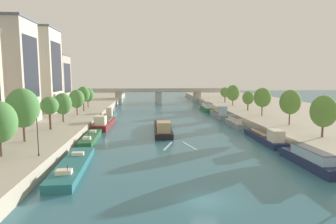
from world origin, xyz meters
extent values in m
plane|color=#336675|center=(0.00, 0.00, 0.00)|extent=(400.00, 400.00, 0.00)
cube|color=#B2A893|center=(-35.21, 55.00, 0.94)|extent=(36.00, 170.00, 1.89)
cube|color=#B2A893|center=(35.21, 55.00, 0.94)|extent=(36.00, 170.00, 1.89)
cube|color=black|center=(-1.99, 34.92, 0.49)|extent=(3.78, 17.81, 0.98)
cube|color=black|center=(-1.77, 44.13, 0.59)|extent=(3.21, 1.29, 0.85)
cube|color=black|center=(-1.99, 34.92, 1.01)|extent=(3.85, 17.81, 0.06)
cube|color=tan|center=(-2.14, 28.89, 2.02)|extent=(2.60, 3.61, 1.96)
cube|color=black|center=(-2.10, 30.67, 2.31)|extent=(2.01, 0.08, 0.55)
cube|color=brown|center=(-1.95, 36.69, 1.22)|extent=(2.84, 9.28, 0.36)
cylinder|color=#232328|center=(-1.62, 29.59, 1.59)|extent=(0.07, 0.07, 1.10)
cube|color=#A5D1DB|center=(1.72, 21.71, 0.01)|extent=(1.86, 5.90, 0.03)
cube|color=#A5D1DB|center=(-1.88, 21.80, 0.01)|extent=(2.14, 5.83, 0.03)
cube|color=#23666B|center=(-14.64, 10.19, 0.47)|extent=(3.56, 15.50, 0.94)
cube|color=#23666B|center=(-14.89, 18.24, 0.56)|extent=(2.96, 1.30, 0.83)
cube|color=#23666B|center=(-14.64, 10.19, 0.97)|extent=(3.62, 15.50, 0.06)
cube|color=beige|center=(-14.74, 13.58, 1.20)|extent=(1.57, 0.95, 0.40)
cube|color=beige|center=(-14.50, 5.88, 1.24)|extent=(1.73, 1.15, 0.48)
cylinder|color=#232328|center=(-14.03, 5.59, 1.55)|extent=(0.07, 0.07, 1.10)
cube|color=#235633|center=(-15.47, 26.71, 0.48)|extent=(2.47, 12.56, 0.96)
cube|color=#235633|center=(-15.58, 33.32, 0.58)|extent=(2.16, 1.25, 0.84)
cube|color=#235633|center=(-15.47, 26.71, 0.99)|extent=(2.51, 12.56, 0.06)
cube|color=white|center=(-15.51, 29.47, 1.22)|extent=(1.14, 0.92, 0.40)
cube|color=white|center=(-15.41, 23.21, 1.26)|extent=(1.26, 1.12, 0.48)
cylinder|color=#232328|center=(-15.06, 22.96, 1.57)|extent=(0.07, 0.07, 1.10)
cube|color=maroon|center=(-15.01, 41.71, 0.60)|extent=(3.54, 14.50, 1.21)
cube|color=maroon|center=(-14.72, 49.25, 0.72)|extent=(2.89, 1.36, 0.97)
cube|color=maroon|center=(-15.01, 41.71, 1.24)|extent=(3.60, 14.50, 0.06)
cube|color=beige|center=(-15.19, 36.82, 2.21)|extent=(2.35, 2.96, 1.88)
cube|color=black|center=(-15.14, 38.27, 2.49)|extent=(1.80, 0.10, 0.53)
cube|color=brown|center=(-14.95, 43.15, 1.45)|extent=(2.62, 7.57, 0.36)
cylinder|color=#232328|center=(-14.72, 37.38, 1.82)|extent=(0.07, 0.07, 1.10)
cube|color=#23666B|center=(-15.13, 55.67, 0.46)|extent=(2.10, 10.37, 0.91)
cube|color=#23666B|center=(-15.06, 61.19, 0.55)|extent=(1.89, 1.22, 0.82)
cube|color=#23666B|center=(-15.13, 55.67, 0.94)|extent=(2.14, 10.37, 0.06)
cube|color=beige|center=(-15.18, 52.15, 2.12)|extent=(1.50, 2.09, 2.29)
cube|color=black|center=(-15.16, 53.19, 2.46)|extent=(1.18, 0.04, 0.64)
cube|color=brown|center=(-15.12, 56.70, 1.15)|extent=(1.60, 5.40, 0.36)
cylinder|color=#232328|center=(-14.87, 52.56, 1.52)|extent=(0.07, 0.07, 1.10)
cube|color=#1E284C|center=(15.30, 9.25, 0.59)|extent=(2.27, 11.08, 1.18)
cube|color=#1E284C|center=(15.13, 15.11, 0.71)|extent=(1.88, 1.30, 0.96)
cube|color=#1E284C|center=(15.30, 9.25, 1.21)|extent=(2.30, 11.08, 0.06)
cube|color=#9EBCD6|center=(15.32, 8.70, 1.86)|extent=(1.80, 7.10, 1.23)
cube|color=#4C4C51|center=(15.32, 8.70, 2.51)|extent=(1.92, 7.31, 0.08)
cylinder|color=#232328|center=(15.69, 5.95, 1.79)|extent=(0.07, 0.07, 1.10)
cube|color=#1E284C|center=(15.60, 24.15, 0.49)|extent=(2.70, 13.87, 0.99)
cube|color=#1E284C|center=(15.67, 31.42, 0.59)|extent=(2.44, 1.24, 0.86)
cube|color=#1E284C|center=(15.60, 24.15, 1.02)|extent=(2.75, 13.87, 0.06)
cube|color=beige|center=(15.55, 19.44, 1.99)|extent=(1.95, 2.79, 1.89)
cube|color=black|center=(15.56, 20.84, 2.27)|extent=(1.54, 0.05, 0.53)
cube|color=brown|center=(15.61, 25.53, 1.23)|extent=(2.07, 7.22, 0.36)
cylinder|color=#232328|center=(15.94, 19.99, 1.60)|extent=(0.07, 0.07, 1.10)
cube|color=gray|center=(14.82, 39.62, 0.55)|extent=(1.79, 9.95, 1.10)
cube|color=gray|center=(14.87, 44.93, 0.66)|extent=(1.62, 1.25, 0.92)
cube|color=gray|center=(14.82, 39.62, 1.13)|extent=(1.82, 9.95, 0.06)
cube|color=beige|center=(14.81, 39.12, 1.79)|extent=(1.45, 6.37, 1.25)
cube|color=#4C4C51|center=(14.81, 39.12, 2.45)|extent=(1.55, 6.56, 0.08)
cylinder|color=#232328|center=(15.04, 36.64, 1.71)|extent=(0.07, 0.07, 1.10)
cube|color=gray|center=(14.96, 54.47, 0.63)|extent=(2.69, 13.53, 1.27)
cube|color=gray|center=(15.14, 61.56, 0.76)|extent=(2.26, 1.32, 1.00)
cube|color=gray|center=(14.96, 54.47, 1.30)|extent=(2.74, 13.54, 0.06)
cube|color=#9EBCD6|center=(14.84, 49.89, 2.47)|extent=(1.83, 2.74, 2.28)
cube|color=black|center=(14.88, 51.25, 2.81)|extent=(1.41, 0.07, 0.64)
cube|color=brown|center=(14.99, 55.82, 1.51)|extent=(2.01, 7.05, 0.36)
cylinder|color=#232328|center=(15.21, 50.42, 1.88)|extent=(0.07, 0.07, 1.10)
cube|color=#235633|center=(14.80, 70.07, 0.59)|extent=(2.55, 11.83, 1.18)
cube|color=#235633|center=(14.81, 76.33, 0.71)|extent=(2.41, 1.25, 0.95)
cube|color=#235633|center=(14.80, 70.07, 1.21)|extent=(2.60, 11.83, 0.06)
cube|color=white|center=(14.80, 69.48, 1.97)|extent=(2.09, 7.57, 1.47)
cube|color=#4C4C51|center=(14.80, 69.48, 2.75)|extent=(2.24, 7.80, 0.08)
cylinder|color=#232328|center=(15.18, 66.52, 1.79)|extent=(0.07, 0.07, 1.10)
cylinder|color=brown|center=(-23.19, 10.46, 3.31)|extent=(0.29, 0.29, 2.84)
cylinder|color=brown|center=(-23.60, 18.49, 3.61)|extent=(0.33, 0.33, 3.45)
ellipsoid|color=#4C8942|center=(-23.60, 18.49, 6.94)|extent=(4.80, 4.80, 5.83)
cylinder|color=brown|center=(-22.94, 28.47, 3.64)|extent=(0.39, 0.39, 3.50)
ellipsoid|color=#4C8942|center=(-22.94, 28.47, 6.28)|extent=(3.20, 3.20, 3.23)
cylinder|color=brown|center=(-23.02, 37.20, 3.20)|extent=(0.32, 0.32, 2.63)
ellipsoid|color=#4C8942|center=(-23.02, 37.20, 5.77)|extent=(3.75, 3.75, 4.53)
cylinder|color=brown|center=(-22.54, 47.88, 3.31)|extent=(0.29, 0.29, 2.84)
ellipsoid|color=#4C8942|center=(-22.54, 47.88, 5.97)|extent=(3.78, 3.78, 4.49)
cylinder|color=brown|center=(-22.72, 56.71, 3.64)|extent=(0.30, 0.30, 3.50)
ellipsoid|color=#4C8942|center=(-22.72, 56.71, 6.55)|extent=(3.61, 3.61, 4.22)
cylinder|color=brown|center=(-23.45, 66.62, 3.22)|extent=(0.28, 0.28, 2.66)
ellipsoid|color=#4C8942|center=(-23.45, 66.62, 5.72)|extent=(3.90, 3.90, 4.28)
cylinder|color=brown|center=(22.61, 18.19, 3.28)|extent=(0.32, 0.32, 2.77)
ellipsoid|color=#568438|center=(22.61, 18.19, 6.06)|extent=(4.09, 4.09, 5.07)
cylinder|color=brown|center=(23.03, 29.94, 3.51)|extent=(0.24, 0.24, 3.24)
ellipsoid|color=#568438|center=(23.03, 29.94, 6.47)|extent=(4.08, 4.08, 4.86)
cylinder|color=brown|center=(22.92, 43.58, 3.48)|extent=(0.27, 0.27, 3.17)
ellipsoid|color=#568438|center=(22.92, 43.58, 6.36)|extent=(4.18, 4.18, 4.72)
cylinder|color=brown|center=(23.20, 54.41, 3.16)|extent=(0.34, 0.34, 2.54)
ellipsoid|color=#568438|center=(23.20, 54.41, 5.47)|extent=(3.23, 3.23, 3.76)
cylinder|color=brown|center=(22.99, 68.26, 3.24)|extent=(0.26, 0.26, 2.70)
ellipsoid|color=#568438|center=(22.99, 68.26, 6.01)|extent=(4.30, 4.30, 5.19)
cylinder|color=brown|center=(23.69, 80.38, 3.22)|extent=(0.35, 0.35, 2.67)
ellipsoid|color=#568438|center=(23.69, 80.38, 5.56)|extent=(3.47, 3.47, 3.63)
cylinder|color=black|center=(-18.71, 10.35, 4.16)|extent=(0.11, 0.11, 4.54)
sphere|color=#EAE5C6|center=(-18.71, 10.35, 6.57)|extent=(0.28, 0.28, 0.28)
cylinder|color=black|center=(-18.71, 10.35, 1.99)|extent=(0.22, 0.22, 0.20)
cube|color=#232833|center=(-28.85, 36.87, 13.39)|extent=(0.04, 7.74, 12.54)
cube|color=beige|center=(-36.82, 56.05, 12.84)|extent=(14.93, 10.92, 21.90)
cube|color=#565B66|center=(-36.82, 56.05, 24.03)|extent=(15.37, 11.25, 0.50)
cube|color=#232833|center=(-29.33, 56.05, 13.93)|extent=(0.04, 8.74, 13.14)
cube|color=#A89989|center=(-36.82, 75.72, 10.00)|extent=(10.17, 10.37, 16.22)
cube|color=#4C515B|center=(-36.82, 75.72, 18.36)|extent=(10.47, 10.68, 0.50)
cube|color=#232833|center=(-31.71, 75.72, 10.81)|extent=(0.04, 8.29, 9.73)
cube|color=#ADA899|center=(0.00, 102.54, 4.86)|extent=(58.41, 4.40, 0.60)
cube|color=#ADA899|center=(0.00, 100.54, 5.61)|extent=(58.41, 0.30, 0.90)
cube|color=#ADA899|center=(0.00, 104.54, 5.61)|extent=(58.41, 0.30, 0.90)
cube|color=#ADA899|center=(-17.21, 102.54, 2.28)|extent=(2.80, 3.60, 4.56)
cube|color=#ADA899|center=(0.00, 102.54, 2.28)|extent=(2.80, 3.60, 4.56)
cube|color=#ADA899|center=(17.21, 102.54, 2.28)|extent=(2.80, 3.60, 4.56)
camera|label=1|loc=(-5.48, -25.94, 11.70)|focal=31.41mm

